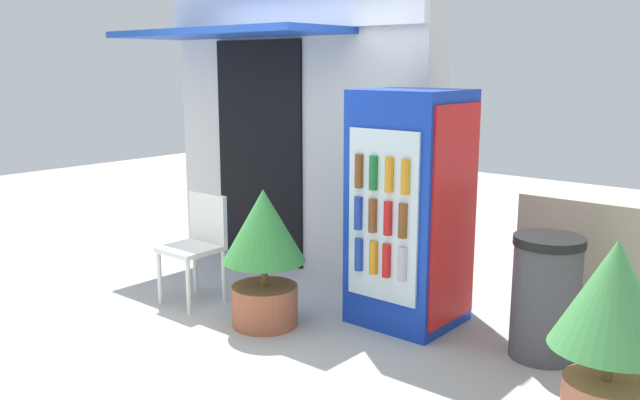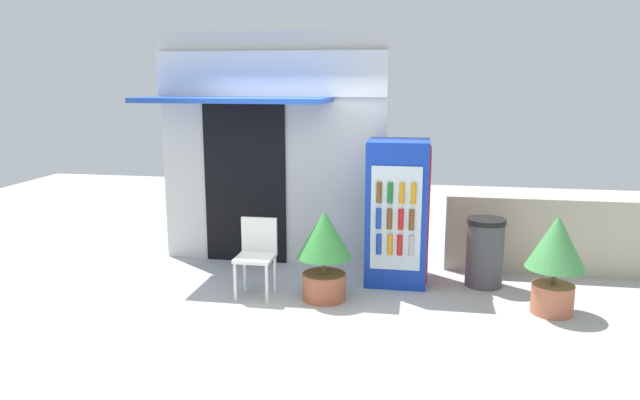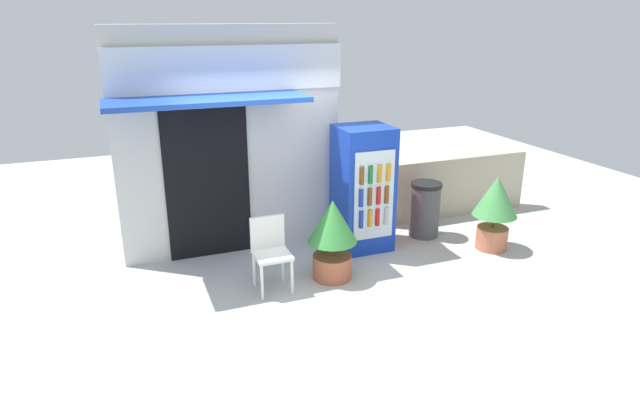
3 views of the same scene
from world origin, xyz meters
TOP-DOWN VIEW (x-y plane):
  - ground at (0.00, 0.00)m, footprint 16.00×16.00m
  - storefront_building at (-0.51, 1.65)m, footprint 3.06×1.20m
  - drink_cooler at (1.20, 1.02)m, footprint 0.74×0.74m
  - plastic_chair at (-0.36, 0.30)m, footprint 0.42×0.42m
  - potted_plant_near_shop at (0.43, 0.27)m, footprint 0.61×0.61m
  - potted_plant_curbside at (2.88, 0.28)m, footprint 0.61×0.61m
  - trash_bin at (2.25, 1.05)m, footprint 0.46×0.46m
  - stone_boundary_wall at (3.15, 1.67)m, footprint 2.70×0.20m

SIDE VIEW (x-z plane):
  - ground at x=0.00m, z-range 0.00..0.00m
  - trash_bin at x=2.25m, z-range 0.00..0.83m
  - stone_boundary_wall at x=3.15m, z-range 0.00..0.98m
  - plastic_chair at x=-0.36m, z-range 0.08..0.96m
  - potted_plant_near_shop at x=0.43m, z-range 0.09..1.12m
  - potted_plant_curbside at x=2.88m, z-range 0.11..1.18m
  - drink_cooler at x=1.20m, z-range 0.00..1.74m
  - storefront_building at x=-0.51m, z-range 0.06..3.10m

